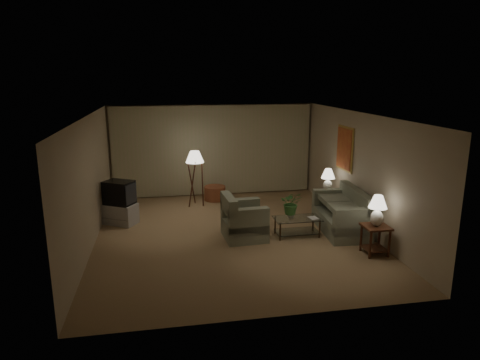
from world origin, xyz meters
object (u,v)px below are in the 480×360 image
crt_tv (119,193)px  table_lamp_near (378,208)px  side_table_far (327,200)px  tv_cabinet (121,214)px  table_lamp_far (328,178)px  side_table_near (375,235)px  floor_lamp (195,177)px  vase (291,215)px  sofa (341,215)px  ottoman (215,193)px  armchair (244,221)px  coffee_table (297,224)px

crt_tv → table_lamp_near: bearing=2.1°
side_table_far → tv_cabinet: size_ratio=0.67×
table_lamp_far → side_table_near: bearing=-90.0°
tv_cabinet → crt_tv: (0.00, 0.00, 0.53)m
tv_cabinet → crt_tv: 0.53m
floor_lamp → vase: floor_lamp is taller
table_lamp_far → vase: bearing=-135.6°
side_table_far → crt_tv: size_ratio=0.74×
sofa → tv_cabinet: bearing=-102.0°
side_table_near → vase: (-1.38, 1.25, 0.08)m
crt_tv → table_lamp_far: bearing=28.2°
ottoman → vase: 3.45m
table_lamp_far → tv_cabinet: 5.25m
crt_tv → ottoman: crt_tv is taller
side_table_near → tv_cabinet: 5.91m
tv_cabinet → vase: (3.82, -1.55, 0.24)m
armchair → floor_lamp: size_ratio=0.68×
crt_tv → vase: crt_tv is taller
table_lamp_near → crt_tv: size_ratio=0.78×
vase → table_lamp_near: bearing=-42.2°
armchair → vase: bearing=-98.6°
crt_tv → vase: 4.13m
table_lamp_far → floor_lamp: 3.56m
table_lamp_far → table_lamp_near: bearing=-90.0°
armchair → vase: size_ratio=6.92×
floor_lamp → side_table_near: bearing=-50.4°
coffee_table → ottoman: 3.50m
sofa → side_table_near: size_ratio=3.15×
crt_tv → coffee_table: bearing=9.1°
coffee_table → vase: vase is taller
table_lamp_far → crt_tv: size_ratio=0.75×
armchair → side_table_near: armchair is taller
side_table_near → tv_cabinet: (-5.20, 2.80, -0.16)m
table_lamp_near → crt_tv: (-5.20, 2.80, -0.19)m
side_table_far → tv_cabinet: bearing=177.8°
side_table_far → crt_tv: bearing=177.8°
floor_lamp → crt_tv: bearing=-148.6°
side_table_far → ottoman: size_ratio=0.99×
table_lamp_near → floor_lamp: (-3.28, 3.97, -0.17)m
armchair → side_table_far: armchair is taller
tv_cabinet → armchair: bearing=2.7°
vase → sofa: bearing=4.7°
side_table_far → tv_cabinet: (-5.20, 0.20, -0.14)m
sofa → coffee_table: (-1.08, -0.10, -0.12)m
table_lamp_far → coffee_table: table_lamp_far is taller
ottoman → side_table_near: bearing=-58.6°
floor_lamp → ottoman: bearing=37.5°
coffee_table → tv_cabinet: size_ratio=1.17×
side_table_far → table_lamp_near: size_ratio=0.95×
armchair → tv_cabinet: size_ratio=1.17×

